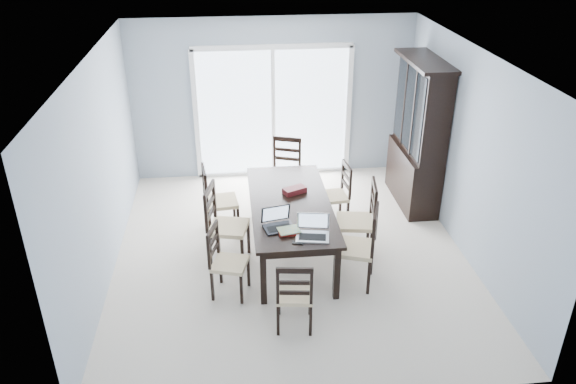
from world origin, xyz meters
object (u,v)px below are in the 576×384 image
at_px(chair_end_near, 295,289).
at_px(laptop_silver, 313,233).
at_px(laptop_dark, 279,224).
at_px(chair_left_far, 214,193).
at_px(chair_right_far, 339,188).
at_px(dining_table, 290,208).
at_px(cell_phone, 298,243).
at_px(chair_left_near, 222,254).
at_px(game_box, 295,190).
at_px(hot_tub, 243,122).
at_px(china_hutch, 418,136).
at_px(chair_right_near, 364,239).
at_px(chair_end_far, 286,164).
at_px(chair_left_mid, 220,217).
at_px(chair_right_mid, 364,212).

relative_size(chair_end_near, laptop_silver, 2.46).
bearing_deg(laptop_dark, chair_left_far, 108.95).
bearing_deg(chair_right_far, dining_table, 127.34).
distance_m(laptop_silver, cell_phone, 0.21).
xyz_separation_m(chair_left_far, cell_phone, (0.95, -1.61, 0.16)).
height_order(chair_end_near, cell_phone, chair_end_near).
xyz_separation_m(chair_left_near, chair_end_near, (0.74, -0.75, -0.00)).
relative_size(chair_right_far, game_box, 3.53).
bearing_deg(chair_left_near, hot_tub, -168.89).
xyz_separation_m(chair_end_near, laptop_dark, (-0.07, 0.88, 0.27)).
height_order(chair_left_far, chair_end_near, chair_left_far).
relative_size(china_hutch, chair_right_far, 2.12).
xyz_separation_m(dining_table, china_hutch, (2.02, 1.25, 0.40)).
xyz_separation_m(chair_right_near, laptop_silver, (-0.63, -0.11, 0.19)).
xyz_separation_m(chair_left_near, chair_end_far, (0.97, 2.23, 0.08)).
distance_m(chair_left_near, chair_end_far, 2.43).
distance_m(chair_right_near, laptop_dark, 1.00).
bearing_deg(laptop_dark, china_hutch, 27.61).
height_order(china_hutch, chair_right_far, china_hutch).
relative_size(chair_left_mid, chair_left_far, 1.06).
relative_size(chair_left_mid, chair_end_near, 1.20).
height_order(laptop_silver, hot_tub, laptop_silver).
height_order(china_hutch, hot_tub, china_hutch).
height_order(chair_right_far, cell_phone, chair_right_far).
bearing_deg(chair_left_mid, china_hutch, 127.73).
xyz_separation_m(chair_left_mid, chair_right_far, (1.66, 0.79, -0.09)).
distance_m(dining_table, chair_right_near, 1.08).
xyz_separation_m(chair_right_near, chair_end_far, (-0.68, 2.22, -0.01)).
bearing_deg(laptop_silver, dining_table, 110.42).
height_order(chair_left_far, hot_tub, chair_left_far).
relative_size(chair_right_far, laptop_silver, 2.54).
height_order(chair_end_near, hot_tub, chair_end_near).
relative_size(chair_left_far, laptop_silver, 2.77).
bearing_deg(chair_right_far, laptop_dark, 138.13).
relative_size(chair_end_near, laptop_dark, 2.58).
xyz_separation_m(chair_right_near, chair_end_near, (-0.91, -0.75, -0.09)).
height_order(chair_left_near, chair_left_far, chair_left_far).
xyz_separation_m(cell_phone, game_box, (0.11, 1.21, 0.03)).
bearing_deg(chair_end_near, chair_right_far, 75.20).
bearing_deg(chair_right_mid, chair_left_far, 76.12).
xyz_separation_m(chair_left_near, hot_tub, (0.41, 4.44, -0.04)).
bearing_deg(dining_table, hot_tub, 97.15).
bearing_deg(hot_tub, chair_left_near, -95.24).
bearing_deg(laptop_dark, cell_phone, -75.38).
relative_size(chair_right_far, laptop_dark, 2.66).
distance_m(chair_end_far, hot_tub, 2.29).
relative_size(chair_left_near, chair_right_near, 0.86).
height_order(dining_table, game_box, game_box).
height_order(china_hutch, chair_right_mid, china_hutch).
bearing_deg(cell_phone, dining_table, 105.61).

